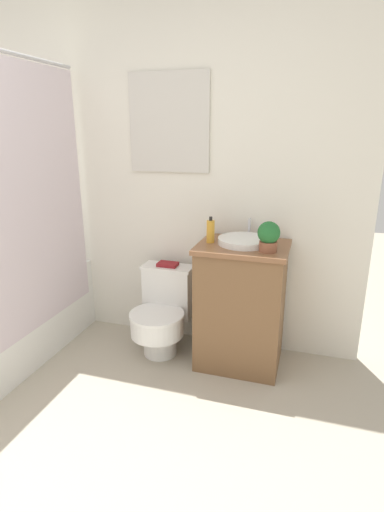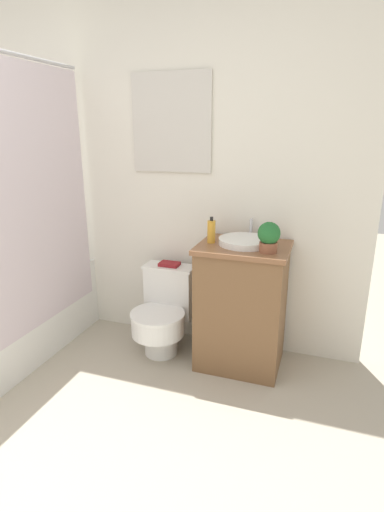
{
  "view_description": "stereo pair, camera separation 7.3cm",
  "coord_description": "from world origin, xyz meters",
  "px_view_note": "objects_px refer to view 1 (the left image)",
  "views": [
    {
      "loc": [
        1.26,
        -0.71,
        1.56
      ],
      "look_at": [
        0.56,
        1.54,
        0.81
      ],
      "focal_mm": 28.0,
      "sensor_mm": 36.0,
      "label": 1
    },
    {
      "loc": [
        1.33,
        -0.69,
        1.56
      ],
      "look_at": [
        0.56,
        1.54,
        0.81
      ],
      "focal_mm": 28.0,
      "sensor_mm": 36.0,
      "label": 2
    }
  ],
  "objects_px": {
    "potted_plant": "(269,236)",
    "sink": "(244,241)",
    "toilet": "(162,313)",
    "book_on_tank": "(168,264)",
    "soap_bottle": "(211,231)"
  },
  "relations": [
    {
      "from": "potted_plant",
      "to": "book_on_tank",
      "type": "height_order",
      "value": "potted_plant"
    },
    {
      "from": "potted_plant",
      "to": "sink",
      "type": "bearing_deg",
      "value": 143.65
    },
    {
      "from": "toilet",
      "to": "potted_plant",
      "type": "distance_m",
      "value": 0.99
    },
    {
      "from": "soap_bottle",
      "to": "book_on_tank",
      "type": "xyz_separation_m",
      "value": [
        -0.35,
        0.13,
        -0.3
      ]
    },
    {
      "from": "toilet",
      "to": "sink",
      "type": "distance_m",
      "value": 0.81
    },
    {
      "from": "soap_bottle",
      "to": "book_on_tank",
      "type": "relative_size",
      "value": 1.18
    },
    {
      "from": "soap_bottle",
      "to": "potted_plant",
      "type": "xyz_separation_m",
      "value": [
        0.38,
        -0.09,
        0.02
      ]
    },
    {
      "from": "sink",
      "to": "potted_plant",
      "type": "bearing_deg",
      "value": -36.35
    },
    {
      "from": "soap_bottle",
      "to": "potted_plant",
      "type": "height_order",
      "value": "potted_plant"
    },
    {
      "from": "toilet",
      "to": "soap_bottle",
      "type": "distance_m",
      "value": 0.72
    },
    {
      "from": "sink",
      "to": "soap_bottle",
      "type": "distance_m",
      "value": 0.23
    },
    {
      "from": "potted_plant",
      "to": "book_on_tank",
      "type": "distance_m",
      "value": 0.83
    },
    {
      "from": "toilet",
      "to": "potted_plant",
      "type": "height_order",
      "value": "potted_plant"
    },
    {
      "from": "sink",
      "to": "toilet",
      "type": "bearing_deg",
      "value": -176.82
    },
    {
      "from": "sink",
      "to": "potted_plant",
      "type": "height_order",
      "value": "potted_plant"
    }
  ]
}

